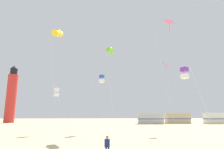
# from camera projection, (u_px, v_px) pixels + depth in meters

# --- Properties ---
(kite_flyer_standing) EXTENTS (0.36, 0.52, 1.16)m
(kite_flyer_standing) POSITION_uv_depth(u_px,v_px,m) (107.00, 144.00, 12.72)
(kite_flyer_standing) COLOR navy
(kite_flyer_standing) RESTS_ON ground
(kite_diamond_rainbow) EXTENTS (2.12, 2.12, 11.60)m
(kite_diamond_rainbow) POSITION_uv_depth(u_px,v_px,m) (169.00, 27.00, 18.65)
(kite_diamond_rainbow) COLOR silver
(kite_diamond_rainbow) RESTS_ON ground
(kite_box_white) EXTENTS (2.51, 2.51, 6.09)m
(kite_box_white) POSITION_uv_depth(u_px,v_px,m) (56.00, 92.00, 26.70)
(kite_box_white) COLOR silver
(kite_box_white) RESTS_ON ground
(kite_tube_lime) EXTENTS (1.44, 2.57, 11.67)m
(kite_tube_lime) POSITION_uv_depth(u_px,v_px,m) (110.00, 51.00, 26.14)
(kite_tube_lime) COLOR silver
(kite_tube_lime) RESTS_ON ground
(kite_diamond_scarlet) EXTENTS (1.47, 1.47, 10.49)m
(kite_diamond_scarlet) POSITION_uv_depth(u_px,v_px,m) (166.00, 67.00, 30.55)
(kite_diamond_scarlet) COLOR silver
(kite_diamond_scarlet) RESTS_ON ground
(kite_box_violet) EXTENTS (2.96, 2.83, 7.18)m
(kite_box_violet) POSITION_uv_depth(u_px,v_px,m) (185.00, 73.00, 19.40)
(kite_box_violet) COLOR silver
(kite_box_violet) RESTS_ON ground
(kite_box_blue) EXTENTS (2.84, 2.11, 8.36)m
(kite_box_blue) POSITION_uv_depth(u_px,v_px,m) (102.00, 79.00, 29.36)
(kite_box_blue) COLOR silver
(kite_box_blue) RESTS_ON ground
(kite_tube_gold) EXTENTS (1.10, 2.52, 12.36)m
(kite_tube_gold) POSITION_uv_depth(u_px,v_px,m) (58.00, 33.00, 22.13)
(kite_tube_gold) COLOR silver
(kite_tube_gold) RESTS_ON ground
(lighthouse_distant) EXTENTS (2.80, 2.80, 16.80)m
(lighthouse_distant) POSITION_uv_depth(u_px,v_px,m) (11.00, 95.00, 56.46)
(lighthouse_distant) COLOR red
(lighthouse_distant) RESTS_ON ground
(rv_van_silver) EXTENTS (6.58, 2.76, 2.80)m
(rv_van_silver) POSITION_uv_depth(u_px,v_px,m) (151.00, 118.00, 49.85)
(rv_van_silver) COLOR #B7BABF
(rv_van_silver) RESTS_ON ground
(rv_van_tan) EXTENTS (6.51, 2.55, 2.80)m
(rv_van_tan) POSITION_uv_depth(u_px,v_px,m) (178.00, 118.00, 51.93)
(rv_van_tan) COLOR #C6B28C
(rv_van_tan) RESTS_ON ground
(rv_van_white) EXTENTS (6.61, 2.85, 2.80)m
(rv_van_white) POSITION_uv_depth(u_px,v_px,m) (217.00, 118.00, 50.54)
(rv_van_white) COLOR white
(rv_van_white) RESTS_ON ground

